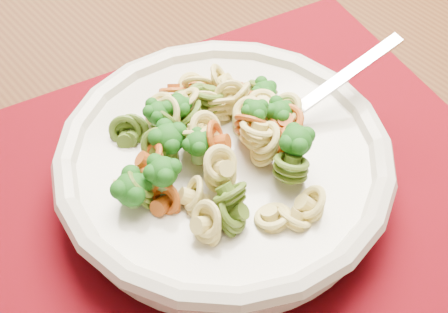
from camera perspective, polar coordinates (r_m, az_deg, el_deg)
name	(u,v)px	position (r m, az deg, el deg)	size (l,w,h in m)	color
dining_table	(143,238)	(0.62, -7.40, -7.37)	(1.73, 1.38, 0.71)	#4B2D15
placemat	(221,195)	(0.53, -0.23, -3.58)	(0.48, 0.38, 0.00)	#600413
pasta_bowl	(224,163)	(0.51, 0.00, -0.64)	(0.28, 0.28, 0.05)	beige
pasta_broccoli_heap	(224,152)	(0.50, 0.00, 0.44)	(0.23, 0.23, 0.06)	#E8D072
fork	(269,130)	(0.52, 4.16, 2.41)	(0.19, 0.02, 0.01)	silver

